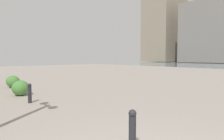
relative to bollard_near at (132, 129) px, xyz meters
The scene contains 6 objects.
building_annex 65.93m from the bollard_near, 68.85° to the right, with size 16.70×12.34×18.86m.
building_highrise 77.57m from the bollard_near, 55.76° to the right, with size 11.58×14.50×37.74m.
bollard_near is the anchor object (origin of this frame).
bollard_mid 4.50m from the bollard_near, ahead, with size 0.13×0.13×0.66m.
shrub_low 6.05m from the bollard_near, ahead, with size 0.72×0.64×0.61m.
shrub_round 8.52m from the bollard_near, ahead, with size 0.71×0.64×0.60m.
Camera 1 is at (-1.05, 1.47, 1.52)m, focal length 30.54 mm.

